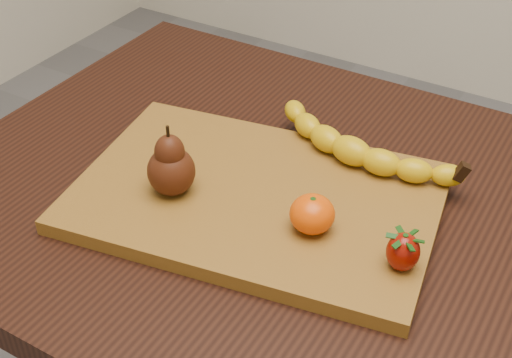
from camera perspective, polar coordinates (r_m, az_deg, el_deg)
The scene contains 6 objects.
table at distance 0.97m, azimuth 4.41°, elevation -6.56°, with size 1.00×0.70×0.76m.
cutting_board at distance 0.90m, azimuth 0.00°, elevation -1.53°, with size 0.45×0.30×0.02m, color brown.
banana at distance 0.94m, azimuth 7.64°, elevation 2.25°, with size 0.24×0.06×0.04m, color #DEB60A, non-canonical shape.
pear at distance 0.88m, azimuth -6.87°, elevation 1.53°, with size 0.06×0.06×0.09m, color #421A0A, non-canonical shape.
mandarin at distance 0.83m, azimuth 4.52°, elevation -2.81°, with size 0.05×0.05×0.05m, color #ED4C02.
strawberry at distance 0.79m, azimuth 11.70°, elevation -5.63°, with size 0.04×0.04×0.05m, color #880D03, non-canonical shape.
Camera 1 is at (0.30, -0.64, 1.33)m, focal length 50.00 mm.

